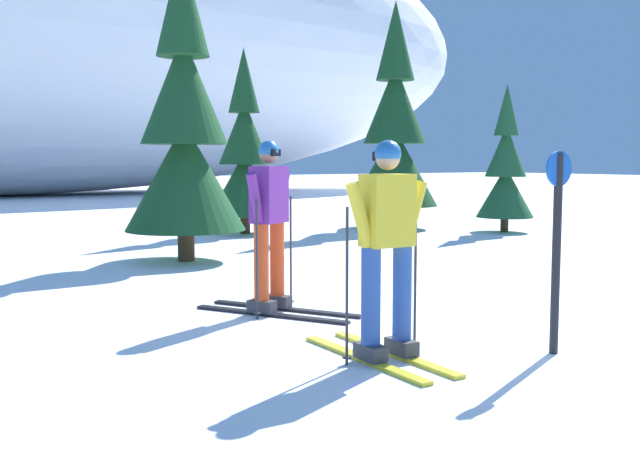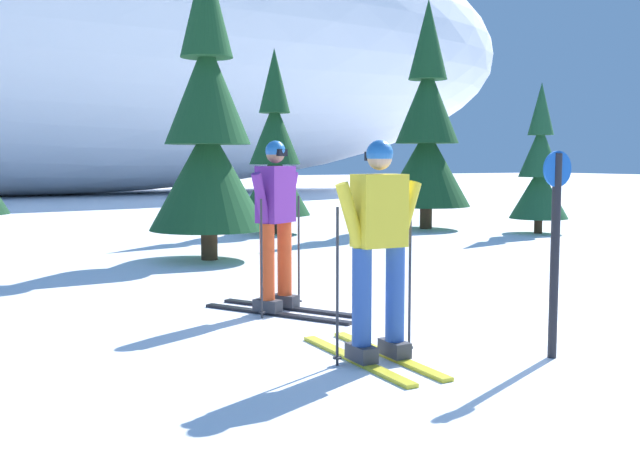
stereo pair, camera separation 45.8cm
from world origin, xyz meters
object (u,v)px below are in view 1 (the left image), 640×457
at_px(pine_tree_center_right, 395,134).
at_px(pine_tree_center, 245,157).
at_px(trail_marker_post, 557,241).
at_px(pine_tree_center_left, 184,131).
at_px(pine_tree_far_right, 506,171).
at_px(skier_purple_jacket, 270,224).
at_px(skier_yellow_jacket, 386,248).

bearing_deg(pine_tree_center_right, pine_tree_center, 169.96).
relative_size(pine_tree_center_right, trail_marker_post, 3.12).
height_order(pine_tree_center_left, pine_tree_far_right, pine_tree_center_left).
relative_size(pine_tree_center_left, trail_marker_post, 2.92).
xyz_separation_m(skier_purple_jacket, pine_tree_center_left, (0.71, 4.11, 1.08)).
distance_m(pine_tree_center_left, pine_tree_center, 4.23).
distance_m(pine_tree_center_right, pine_tree_far_right, 2.60).
relative_size(skier_yellow_jacket, pine_tree_center_left, 0.36).
bearing_deg(pine_tree_center_left, pine_tree_center_right, 23.84).
bearing_deg(pine_tree_center_left, skier_purple_jacket, -99.84).
xyz_separation_m(pine_tree_center_left, trail_marker_post, (0.48, -6.75, -1.07)).
relative_size(skier_yellow_jacket, pine_tree_far_right, 0.54).
bearing_deg(pine_tree_far_right, pine_tree_center_left, -174.68).
bearing_deg(pine_tree_center, skier_yellow_jacket, -109.84).
bearing_deg(pine_tree_far_right, pine_tree_center, 152.27).
distance_m(pine_tree_center_right, trail_marker_post, 11.04).
bearing_deg(pine_tree_center_left, pine_tree_far_right, 5.32).
distance_m(skier_yellow_jacket, skier_purple_jacket, 2.09).
bearing_deg(skier_purple_jacket, pine_tree_center_right, 45.03).
xyz_separation_m(skier_purple_jacket, pine_tree_center_right, (6.79, 6.80, 1.22)).
bearing_deg(skier_yellow_jacket, pine_tree_far_right, 39.56).
bearing_deg(trail_marker_post, skier_purple_jacket, 114.30).
bearing_deg(pine_tree_far_right, pine_tree_center_right, 126.67).
height_order(pine_tree_center_left, pine_tree_center_right, pine_tree_center_right).
distance_m(skier_purple_jacket, pine_tree_center_left, 4.31).
relative_size(pine_tree_center_left, pine_tree_center, 1.23).
xyz_separation_m(pine_tree_far_right, trail_marker_post, (-7.08, -7.45, -0.40)).
bearing_deg(pine_tree_far_right, skier_yellow_jacket, -140.44).
distance_m(skier_purple_jacket, pine_tree_far_right, 9.58).
bearing_deg(trail_marker_post, skier_yellow_jacket, 157.08).
height_order(skier_purple_jacket, pine_tree_center_right, pine_tree_center_right).
height_order(pine_tree_center, trail_marker_post, pine_tree_center).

